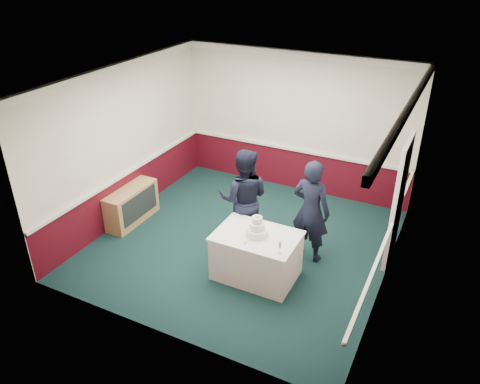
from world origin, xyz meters
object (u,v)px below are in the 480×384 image
at_px(cake_table, 256,255).
at_px(champagne_flute, 280,245).
at_px(person_man, 244,199).
at_px(cake_knife, 250,241).
at_px(person_woman, 311,211).
at_px(wedding_cake, 257,229).
at_px(sideboard, 132,205).

relative_size(cake_table, champagne_flute, 6.44).
height_order(cake_table, person_man, person_man).
bearing_deg(cake_knife, person_woman, 83.22).
bearing_deg(cake_knife, person_man, 143.08).
height_order(cake_table, wedding_cake, wedding_cake).
bearing_deg(champagne_flute, cake_table, 150.75).
relative_size(cake_knife, person_woman, 0.12).
bearing_deg(person_woman, person_man, 13.98).
height_order(person_man, person_woman, person_man).
height_order(sideboard, wedding_cake, wedding_cake).
height_order(wedding_cake, person_woman, person_woman).
relative_size(cake_knife, person_man, 0.12).
height_order(cake_knife, champagne_flute, champagne_flute).
bearing_deg(person_woman, cake_table, 64.24).
xyz_separation_m(person_man, person_woman, (1.17, 0.14, -0.01)).
bearing_deg(wedding_cake, person_woman, 57.11).
height_order(cake_knife, person_man, person_man).
distance_m(wedding_cake, cake_knife, 0.23).
xyz_separation_m(cake_knife, champagne_flute, (0.53, -0.08, 0.14)).
distance_m(champagne_flute, person_man, 1.50).
bearing_deg(cake_table, champagne_flute, -29.25).
xyz_separation_m(cake_table, person_man, (-0.60, 0.75, 0.52)).
relative_size(sideboard, champagne_flute, 5.85).
distance_m(cake_table, person_man, 1.09).
xyz_separation_m(wedding_cake, person_woman, (0.58, 0.89, 0.01)).
xyz_separation_m(sideboard, person_man, (2.29, 0.26, 0.57)).
bearing_deg(wedding_cake, cake_table, -90.00).
relative_size(wedding_cake, champagne_flute, 1.78).
height_order(wedding_cake, person_man, person_man).
distance_m(cake_knife, person_man, 1.11).
xyz_separation_m(sideboard, cake_table, (2.89, -0.48, 0.05)).
height_order(wedding_cake, champagne_flute, wedding_cake).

